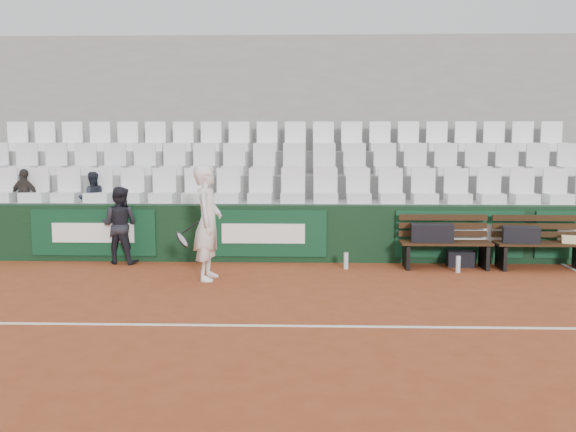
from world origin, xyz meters
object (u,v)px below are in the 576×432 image
object	(u,v)px
bench_left	(445,255)
sports_bag_left	(432,233)
ball_kid	(120,225)
spectator_b	(24,173)
bench_right	(540,256)
sports_bag_ground	(460,259)
spectator_c	(92,175)
water_bottle_far	(458,264)
sports_bag_right	(521,235)
tennis_player	(208,223)
water_bottle_near	(346,261)

from	to	relation	value
bench_left	sports_bag_left	bearing A→B (deg)	179.75
ball_kid	spectator_b	xyz separation A→B (m)	(-2.00, 0.80, 0.86)
bench_right	spectator_b	size ratio (longest dim) A/B	1.41
sports_bag_ground	spectator_c	bearing A→B (deg)	172.22
bench_left	sports_bag_ground	distance (m)	0.34
sports_bag_left	spectator_c	distance (m)	6.24
bench_right	water_bottle_far	xyz separation A→B (m)	(-1.43, -0.32, -0.09)
sports_bag_ground	ball_kid	bearing A→B (deg)	179.00
bench_left	spectator_c	size ratio (longest dim) A/B	1.49
sports_bag_right	tennis_player	xyz separation A→B (m)	(-5.07, -0.92, 0.30)
spectator_b	spectator_c	distance (m)	1.27
sports_bag_ground	spectator_b	world-z (taller)	spectator_b
tennis_player	ball_kid	distance (m)	2.14
bench_left	spectator_b	xyz separation A→B (m)	(-7.58, 1.06, 1.31)
bench_right	sports_bag_left	size ratio (longest dim) A/B	2.18
sports_bag_left	spectator_c	bearing A→B (deg)	170.16
sports_bag_left	spectator_b	xyz separation A→B (m)	(-7.35, 1.06, 0.93)
tennis_player	ball_kid	world-z (taller)	tennis_player
sports_bag_left	water_bottle_far	size ratio (longest dim) A/B	2.55
bench_right	spectator_b	xyz separation A→B (m)	(-9.15, 1.08, 1.31)
bench_left	tennis_player	distance (m)	4.02
bench_right	water_bottle_near	bearing A→B (deg)	-178.40
ball_kid	spectator_c	world-z (taller)	spectator_c
sports_bag_right	spectator_b	size ratio (longest dim) A/B	0.54
tennis_player	spectator_c	bearing A→B (deg)	140.49
sports_bag_right	sports_bag_ground	size ratio (longest dim) A/B	1.31
tennis_player	spectator_c	xyz separation A→B (m)	(-2.47, 2.03, 0.62)
sports_bag_ground	water_bottle_near	world-z (taller)	water_bottle_near
sports_bag_left	water_bottle_far	bearing A→B (deg)	-43.39
sports_bag_ground	tennis_player	distance (m)	4.35
sports_bag_left	tennis_player	bearing A→B (deg)	-164.85
spectator_c	spectator_b	bearing A→B (deg)	-23.27
sports_bag_right	water_bottle_near	bearing A→B (deg)	-178.86
water_bottle_far	spectator_b	bearing A→B (deg)	169.70
spectator_c	water_bottle_near	bearing A→B (deg)	142.55
sports_bag_ground	spectator_b	distance (m)	8.04
tennis_player	spectator_b	distance (m)	4.30
sports_bag_right	sports_bag_ground	xyz separation A→B (m)	(-0.93, 0.21, -0.45)
sports_bag_right	spectator_c	world-z (taller)	spectator_c
bench_left	sports_bag_left	world-z (taller)	sports_bag_left
ball_kid	water_bottle_far	bearing A→B (deg)	-176.56
sports_bag_right	bench_right	bearing A→B (deg)	5.44
bench_right	sports_bag_right	bearing A→B (deg)	-174.56
bench_left	sports_bag_ground	bearing A→B (deg)	27.85
sports_bag_left	tennis_player	size ratio (longest dim) A/B	0.39
bench_right	water_bottle_near	world-z (taller)	bench_right
bench_left	ball_kid	bearing A→B (deg)	177.35
spectator_c	bench_right	bearing A→B (deg)	148.91
ball_kid	sports_bag_left	bearing A→B (deg)	-173.28
sports_bag_ground	water_bottle_far	distance (m)	0.52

